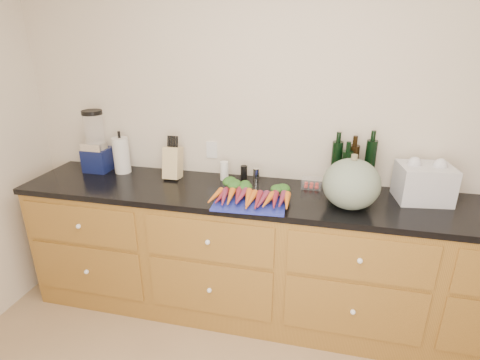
% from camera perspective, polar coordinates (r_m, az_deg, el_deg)
% --- Properties ---
extents(wall_back, '(4.10, 0.05, 2.60)m').
position_cam_1_polar(wall_back, '(2.63, 8.49, 7.65)').
color(wall_back, beige).
rests_on(wall_back, ground).
extents(cabinets, '(3.60, 0.64, 0.90)m').
position_cam_1_polar(cabinets, '(2.67, 6.84, -12.06)').
color(cabinets, brown).
rests_on(cabinets, ground).
extents(countertop, '(3.64, 0.62, 0.04)m').
position_cam_1_polar(countertop, '(2.44, 7.33, -2.79)').
color(countertop, black).
rests_on(countertop, cabinets).
extents(cutting_board, '(0.45, 0.35, 0.01)m').
position_cam_1_polar(cutting_board, '(2.32, 1.60, -3.32)').
color(cutting_board, '#1D2797').
rests_on(cutting_board, countertop).
extents(carrots, '(0.49, 0.33, 0.06)m').
position_cam_1_polar(carrots, '(2.34, 1.79, -2.23)').
color(carrots, orange).
rests_on(carrots, cutting_board).
extents(squash, '(0.34, 0.34, 0.30)m').
position_cam_1_polar(squash, '(2.29, 16.60, -0.59)').
color(squash, '#5C6E5C').
rests_on(squash, countertop).
extents(blender_appliance, '(0.18, 0.18, 0.46)m').
position_cam_1_polar(blender_appliance, '(3.00, -21.07, 5.01)').
color(blender_appliance, '#0E1645').
rests_on(blender_appliance, countertop).
extents(paper_towel, '(0.12, 0.12, 0.27)m').
position_cam_1_polar(paper_towel, '(2.92, -17.61, 3.61)').
color(paper_towel, silver).
rests_on(paper_towel, countertop).
extents(knife_block, '(0.11, 0.11, 0.23)m').
position_cam_1_polar(knife_block, '(2.72, -10.20, 2.62)').
color(knife_block, tan).
rests_on(knife_block, countertop).
extents(grinder_salt, '(0.06, 0.06, 0.13)m').
position_cam_1_polar(grinder_salt, '(2.66, -2.41, 1.41)').
color(grinder_salt, white).
rests_on(grinder_salt, countertop).
extents(grinder_pepper, '(0.05, 0.05, 0.11)m').
position_cam_1_polar(grinder_pepper, '(2.63, 0.60, 0.97)').
color(grinder_pepper, black).
rests_on(grinder_pepper, countertop).
extents(canister_chrome, '(0.05, 0.05, 0.10)m').
position_cam_1_polar(canister_chrome, '(2.61, 2.49, 0.70)').
color(canister_chrome, silver).
rests_on(canister_chrome, countertop).
extents(tomato_box, '(0.13, 0.11, 0.06)m').
position_cam_1_polar(tomato_box, '(2.57, 10.86, -0.50)').
color(tomato_box, white).
rests_on(tomato_box, countertop).
extents(bottles, '(0.28, 0.14, 0.34)m').
position_cam_1_polar(bottles, '(2.57, 16.59, 1.91)').
color(bottles, black).
rests_on(bottles, countertop).
extents(grocery_bag, '(0.34, 0.29, 0.23)m').
position_cam_1_polar(grocery_bag, '(2.57, 26.19, -0.42)').
color(grocery_bag, white).
rests_on(grocery_bag, countertop).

